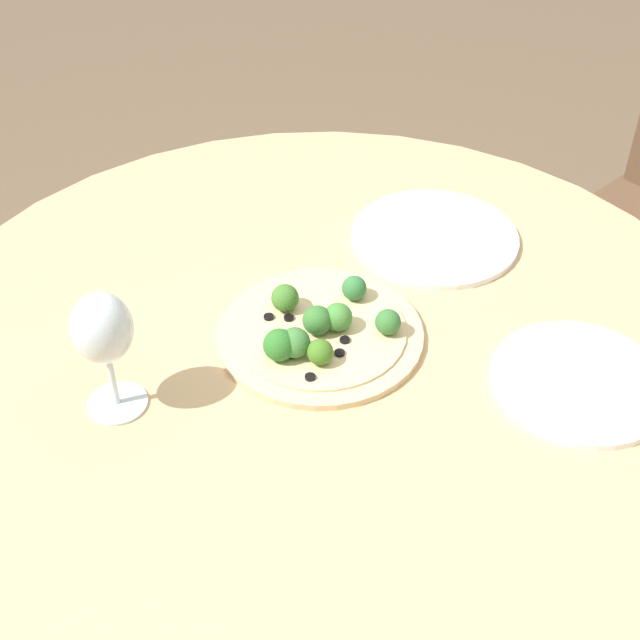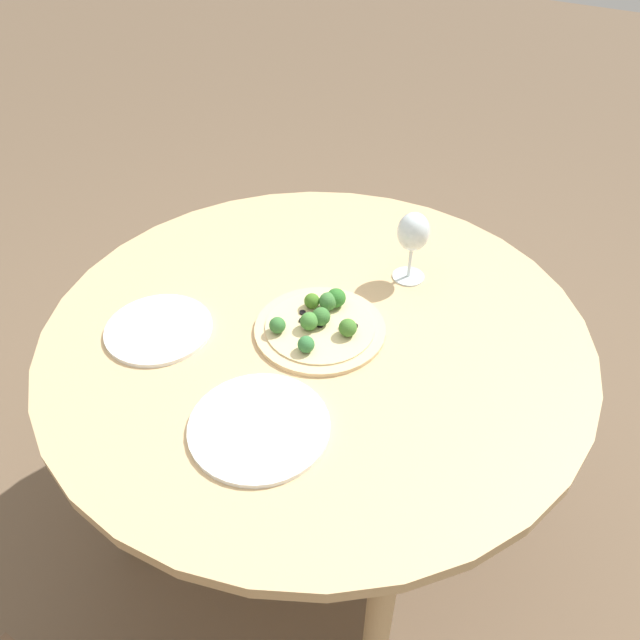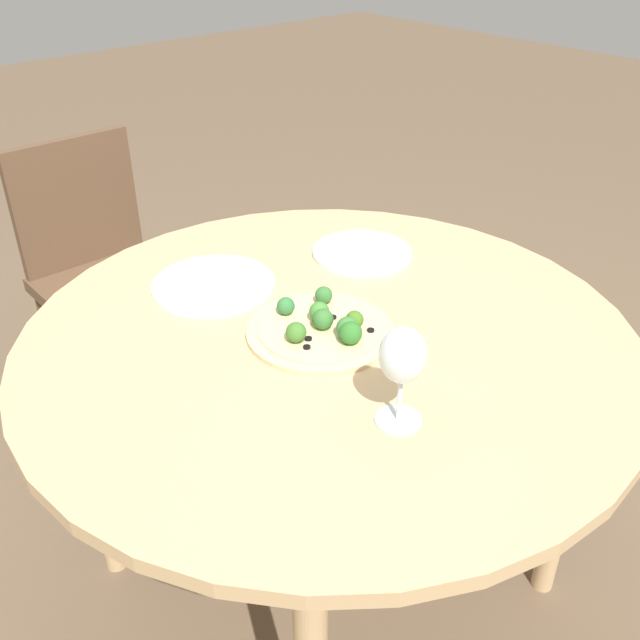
{
  "view_description": "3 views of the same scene",
  "coord_description": "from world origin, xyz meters",
  "px_view_note": "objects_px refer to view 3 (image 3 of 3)",
  "views": [
    {
      "loc": [
        -0.66,
        0.61,
        1.52
      ],
      "look_at": [
        0.02,
        -0.01,
        0.74
      ],
      "focal_mm": 50.0,
      "sensor_mm": 36.0,
      "label": 1
    },
    {
      "loc": [
        0.55,
        -0.86,
        1.6
      ],
      "look_at": [
        0.02,
        -0.01,
        0.74
      ],
      "focal_mm": 35.0,
      "sensor_mm": 36.0,
      "label": 2
    },
    {
      "loc": [
        0.78,
        0.84,
        1.45
      ],
      "look_at": [
        0.02,
        -0.01,
        0.74
      ],
      "focal_mm": 40.0,
      "sensor_mm": 36.0,
      "label": 3
    }
  ],
  "objects_px": {
    "pizza": "(322,327)",
    "wine_glass": "(403,359)",
    "plate_near": "(362,253)",
    "chair": "(104,268)",
    "plate_far": "(213,284)"
  },
  "relations": [
    {
      "from": "wine_glass",
      "to": "pizza",
      "type": "bearing_deg",
      "value": -106.37
    },
    {
      "from": "pizza",
      "to": "plate_far",
      "type": "distance_m",
      "value": 0.3
    },
    {
      "from": "wine_glass",
      "to": "plate_near",
      "type": "xyz_separation_m",
      "value": [
        -0.37,
        -0.46,
        -0.12
      ]
    },
    {
      "from": "plate_near",
      "to": "chair",
      "type": "bearing_deg",
      "value": -71.61
    },
    {
      "from": "pizza",
      "to": "wine_glass",
      "type": "xyz_separation_m",
      "value": [
        0.08,
        0.27,
        0.11
      ]
    },
    {
      "from": "wine_glass",
      "to": "plate_far",
      "type": "xyz_separation_m",
      "value": [
        -0.03,
        -0.56,
        -0.12
      ]
    },
    {
      "from": "pizza",
      "to": "plate_near",
      "type": "distance_m",
      "value": 0.35
    },
    {
      "from": "wine_glass",
      "to": "plate_far",
      "type": "bearing_deg",
      "value": -93.06
    },
    {
      "from": "plate_near",
      "to": "pizza",
      "type": "bearing_deg",
      "value": 32.65
    },
    {
      "from": "pizza",
      "to": "plate_near",
      "type": "height_order",
      "value": "pizza"
    },
    {
      "from": "chair",
      "to": "pizza",
      "type": "distance_m",
      "value": 1.05
    },
    {
      "from": "plate_far",
      "to": "pizza",
      "type": "bearing_deg",
      "value": 99.68
    },
    {
      "from": "wine_glass",
      "to": "plate_near",
      "type": "height_order",
      "value": "wine_glass"
    },
    {
      "from": "chair",
      "to": "plate_near",
      "type": "relative_size",
      "value": 3.54
    },
    {
      "from": "pizza",
      "to": "wine_glass",
      "type": "relative_size",
      "value": 1.62
    }
  ]
}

